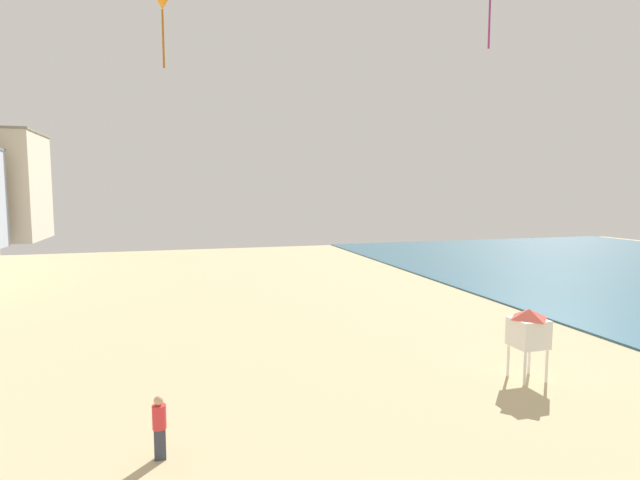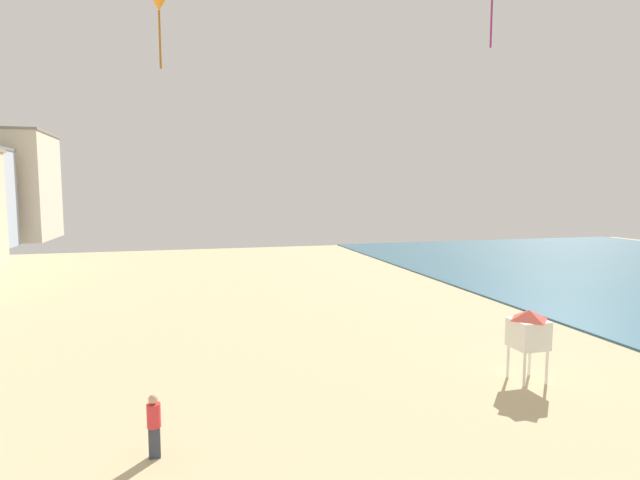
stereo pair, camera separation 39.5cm
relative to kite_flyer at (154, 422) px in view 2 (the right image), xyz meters
The scene contains 2 objects.
kite_flyer is the anchor object (origin of this frame).
lifeguard_stand 12.57m from the kite_flyer, ahead, with size 1.10×1.10×2.55m.
Camera 2 is at (-0.05, 1.17, 6.69)m, focal length 28.24 mm.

